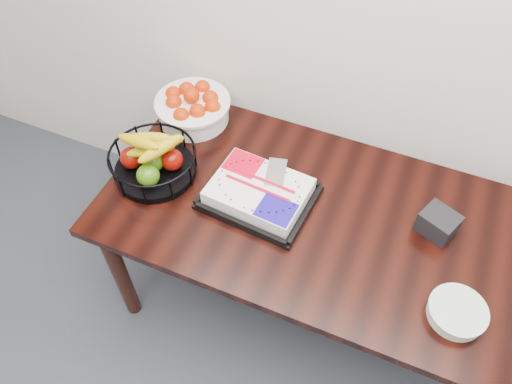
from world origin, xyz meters
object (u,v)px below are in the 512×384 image
at_px(table, 326,230).
at_px(napkin_box, 438,223).
at_px(fruit_basket, 153,160).
at_px(cake_tray, 259,193).
at_px(tangerine_bowl, 192,103).
at_px(plate_stack, 457,313).

xyz_separation_m(table, napkin_box, (0.39, 0.10, 0.13)).
bearing_deg(napkin_box, fruit_basket, -171.58).
height_order(fruit_basket, napkin_box, fruit_basket).
bearing_deg(fruit_basket, table, 4.97).
height_order(cake_tray, tangerine_bowl, tangerine_bowl).
bearing_deg(table, napkin_box, 14.73).
bearing_deg(cake_tray, table, 4.44).
bearing_deg(tangerine_bowl, table, -21.67).
bearing_deg(cake_tray, plate_stack, -14.10).
distance_m(cake_tray, fruit_basket, 0.46).
xyz_separation_m(cake_tray, napkin_box, (0.68, 0.13, 0.01)).
bearing_deg(plate_stack, fruit_basket, 172.73).
relative_size(tangerine_bowl, napkin_box, 2.59).
bearing_deg(table, cake_tray, -175.56).
height_order(tangerine_bowl, plate_stack, tangerine_bowl).
bearing_deg(plate_stack, napkin_box, 111.18).
xyz_separation_m(cake_tray, plate_stack, (0.81, -0.20, -0.02)).
bearing_deg(fruit_basket, napkin_box, 8.42).
relative_size(cake_tray, tangerine_bowl, 1.32).
height_order(table, cake_tray, cake_tray).
relative_size(tangerine_bowl, plate_stack, 1.72).
xyz_separation_m(cake_tray, tangerine_bowl, (-0.46, 0.32, 0.05)).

